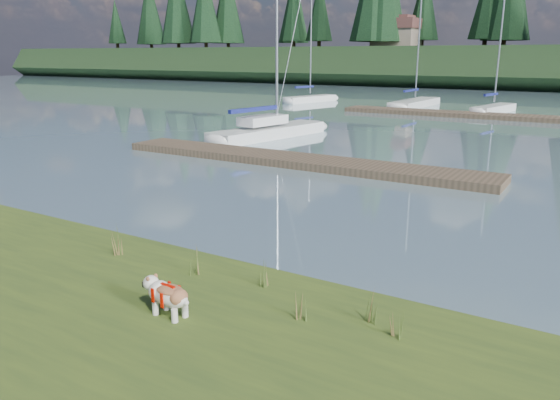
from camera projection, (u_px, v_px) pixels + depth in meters
The scene contains 18 objects.
ground at pixel (499, 119), 37.13m from camera, with size 200.00×200.00×0.00m, color #7A98A5.
bulldog at pixel (168, 294), 8.33m from camera, with size 0.94×0.45×0.56m.
sailboat_main at pixel (276, 128), 29.01m from camera, with size 3.06×8.57×12.15m.
dock_near at pixel (294, 160), 21.79m from camera, with size 16.00×2.00×0.30m, color #4C3D2C.
dock_far at pixel (531, 118), 36.08m from camera, with size 26.00×2.20×0.30m, color #4C3D2C.
sailboat_bg_0 at pixel (314, 98), 50.09m from camera, with size 2.97×6.54×9.52m.
sailboat_bg_1 at pixel (418, 102), 46.08m from camera, with size 2.06×8.83×12.98m.
sailboat_bg_2 at pixel (496, 108), 41.02m from camera, with size 2.47×6.52×9.79m.
weed_0 at pixel (192, 262), 9.91m from camera, with size 0.17×0.14×0.57m.
weed_1 at pixel (264, 274), 9.45m from camera, with size 0.17×0.14×0.50m.
weed_2 at pixel (374, 307), 8.12m from camera, with size 0.17×0.14×0.59m.
weed_3 at pixel (118, 243), 10.83m from camera, with size 0.17×0.14×0.66m.
weed_4 at pixel (302, 307), 8.24m from camera, with size 0.17×0.14×0.48m.
weed_5 at pixel (397, 325), 7.69m from camera, with size 0.17×0.14×0.49m.
mud_lip at pixel (203, 267), 11.06m from camera, with size 60.00×0.50×0.14m, color #33281C.
conifer_0 at pixel (205, 3), 92.05m from camera, with size 5.72×5.72×14.15m.
conifer_1 at pixel (293, 9), 88.14m from camera, with size 4.40×4.40×11.30m.
house_0 at pixel (397, 32), 79.28m from camera, with size 6.30×5.30×4.65m.
Camera 1 is at (6.72, -9.60, 4.25)m, focal length 35.00 mm.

